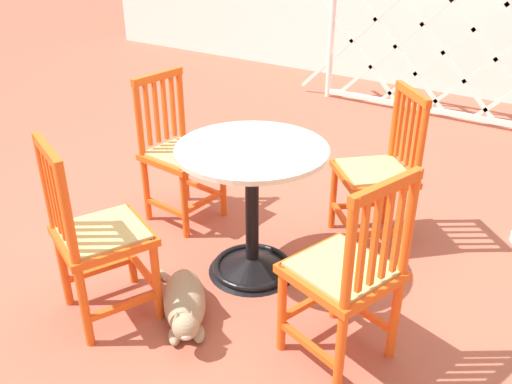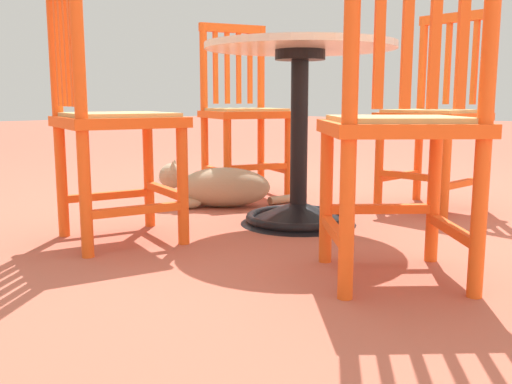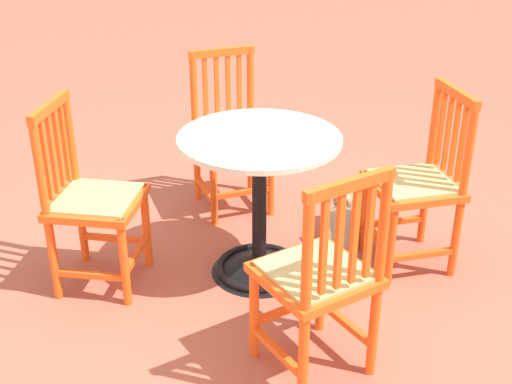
# 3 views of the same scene
# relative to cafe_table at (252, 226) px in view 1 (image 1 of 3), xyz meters

# --- Properties ---
(ground_plane) EXTENTS (24.00, 24.00, 0.00)m
(ground_plane) POSITION_rel_cafe_table_xyz_m (-0.10, -0.01, -0.28)
(ground_plane) COLOR #AD5642
(lattice_fence_panel) EXTENTS (2.95, 0.06, 1.23)m
(lattice_fence_panel) POSITION_rel_cafe_table_xyz_m (0.00, 3.08, 0.33)
(lattice_fence_panel) COLOR white
(lattice_fence_panel) RESTS_ON ground_plane
(cafe_table) EXTENTS (0.76, 0.76, 0.73)m
(cafe_table) POSITION_rel_cafe_table_xyz_m (0.00, 0.00, 0.00)
(cafe_table) COLOR black
(cafe_table) RESTS_ON ground_plane
(orange_chair_at_corner) EXTENTS (0.50, 0.50, 0.91)m
(orange_chair_at_corner) POSITION_rel_cafe_table_xyz_m (0.68, -0.31, 0.15)
(orange_chair_at_corner) COLOR #EA5619
(orange_chair_at_corner) RESTS_ON ground_plane
(orange_chair_by_planter) EXTENTS (0.57, 0.57, 0.91)m
(orange_chair_by_planter) POSITION_rel_cafe_table_xyz_m (0.41, 0.68, 0.15)
(orange_chair_by_planter) COLOR #EA5619
(orange_chair_by_planter) RESTS_ON ground_plane
(orange_chair_near_fence) EXTENTS (0.43, 0.43, 0.91)m
(orange_chair_near_fence) POSITION_rel_cafe_table_xyz_m (-0.71, 0.25, 0.15)
(orange_chair_near_fence) COLOR #EA5619
(orange_chair_near_fence) RESTS_ON ground_plane
(orange_chair_tucked_in) EXTENTS (0.52, 0.52, 0.91)m
(orange_chair_tucked_in) POSITION_rel_cafe_table_xyz_m (-0.38, -0.69, 0.15)
(orange_chair_tucked_in) COLOR #EA5619
(orange_chair_tucked_in) RESTS_ON ground_plane
(tabby_cat) EXTENTS (0.63, 0.48, 0.23)m
(tabby_cat) POSITION_rel_cafe_table_xyz_m (-0.03, -0.52, -0.19)
(tabby_cat) COLOR #9E896B
(tabby_cat) RESTS_ON ground_plane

